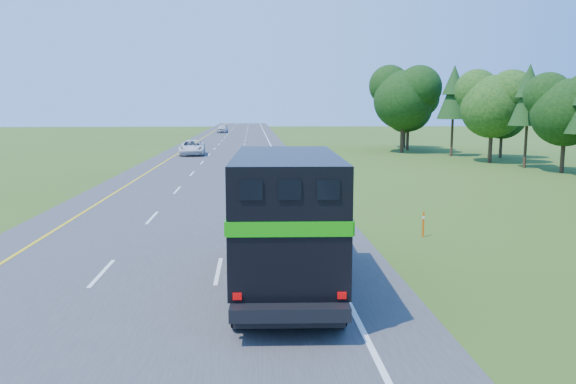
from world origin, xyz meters
TOP-DOWN VIEW (x-y plane):
  - road at (0.00, 50.00)m, footprint 15.00×260.00m
  - lane_markings at (0.00, 50.00)m, footprint 11.15×260.00m
  - horse_truck at (3.90, 9.32)m, footprint 3.08×8.96m
  - white_suv at (-3.65, 55.82)m, footprint 3.03×5.99m
  - far_car at (-3.16, 110.91)m, footprint 2.35×5.04m
  - delineator at (9.87, 15.45)m, footprint 0.08×0.05m

SIDE VIEW (x-z plane):
  - road at x=0.00m, z-range 0.00..0.04m
  - lane_markings at x=0.00m, z-range 0.04..0.05m
  - delineator at x=9.87m, z-range 0.04..1.08m
  - white_suv at x=-3.65m, z-range 0.04..1.66m
  - far_car at x=-3.16m, z-range 0.04..1.71m
  - horse_truck at x=3.90m, z-range 0.18..4.10m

